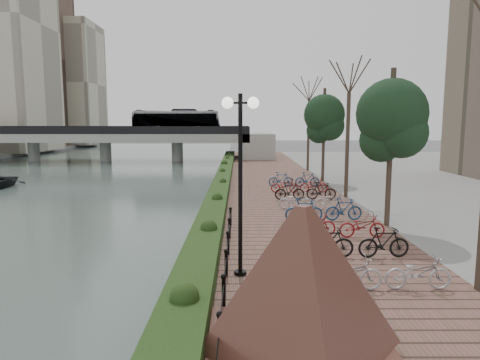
{
  "coord_description": "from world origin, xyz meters",
  "views": [
    {
      "loc": [
        1.77,
        -8.63,
        4.8
      ],
      "look_at": [
        1.81,
        12.28,
        2.0
      ],
      "focal_mm": 32.0,
      "sensor_mm": 36.0,
      "label": 1
    }
  ],
  "objects_px": {
    "granite_monument": "(302,282)",
    "motorcycle": "(329,333)",
    "pedestrian": "(307,231)",
    "lamppost": "(240,147)"
  },
  "relations": [
    {
      "from": "granite_monument",
      "to": "motorcycle",
      "type": "bearing_deg",
      "value": 3.89
    },
    {
      "from": "granite_monument",
      "to": "pedestrian",
      "type": "relative_size",
      "value": 2.71
    },
    {
      "from": "lamppost",
      "to": "motorcycle",
      "type": "xyz_separation_m",
      "value": [
        1.62,
        -4.32,
        -3.19
      ]
    },
    {
      "from": "motorcycle",
      "to": "pedestrian",
      "type": "bearing_deg",
      "value": 61.93
    },
    {
      "from": "motorcycle",
      "to": "pedestrian",
      "type": "xyz_separation_m",
      "value": [
        0.58,
        6.21,
        0.33
      ]
    },
    {
      "from": "lamppost",
      "to": "pedestrian",
      "type": "distance_m",
      "value": 4.08
    },
    {
      "from": "motorcycle",
      "to": "granite_monument",
      "type": "bearing_deg",
      "value": 161.13
    },
    {
      "from": "lamppost",
      "to": "motorcycle",
      "type": "distance_m",
      "value": 5.61
    },
    {
      "from": "lamppost",
      "to": "pedestrian",
      "type": "xyz_separation_m",
      "value": [
        2.2,
        1.89,
        -2.87
      ]
    },
    {
      "from": "granite_monument",
      "to": "motorcycle",
      "type": "relative_size",
      "value": 2.9
    }
  ]
}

